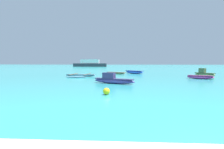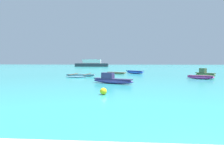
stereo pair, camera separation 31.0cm
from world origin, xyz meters
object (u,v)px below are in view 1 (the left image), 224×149
(moored_boat_0, at_px, (81,75))
(moored_boat_4, at_px, (134,72))
(moored_boat_2, at_px, (204,74))
(moored_boat_5, at_px, (113,80))
(mooring_buoy_0, at_px, (106,91))
(moored_boat_3, at_px, (116,73))
(moored_boat_1, at_px, (200,77))
(distant_ferry, at_px, (90,64))

(moored_boat_0, bearing_deg, moored_boat_4, 44.59)
(moored_boat_2, xyz_separation_m, moored_boat_5, (-10.72, -8.33, -0.04))
(mooring_buoy_0, bearing_deg, moored_boat_2, 52.45)
(moored_boat_2, bearing_deg, moored_boat_3, -148.13)
(moored_boat_1, xyz_separation_m, moored_boat_3, (-9.35, 8.07, -0.05))
(moored_boat_3, relative_size, mooring_buoy_0, 8.07)
(moored_boat_0, height_order, moored_boat_3, moored_boat_0)
(moored_boat_3, distance_m, mooring_buoy_0, 18.76)
(moored_boat_4, bearing_deg, moored_boat_1, -10.10)
(moored_boat_4, distance_m, distant_ferry, 44.30)
(moored_boat_5, height_order, distant_ferry, distant_ferry)
(moored_boat_4, xyz_separation_m, moored_boat_5, (-2.47, -13.92, 0.06))
(moored_boat_0, xyz_separation_m, moored_boat_5, (4.44, -7.51, 0.17))
(moored_boat_2, bearing_deg, moored_boat_1, -61.81)
(distant_ferry, bearing_deg, moored_boat_4, -71.35)
(mooring_buoy_0, distance_m, distant_ferry, 62.65)
(distant_ferry, bearing_deg, moored_boat_2, -64.76)
(mooring_buoy_0, bearing_deg, moored_boat_3, 90.87)
(moored_boat_1, relative_size, distant_ferry, 0.22)
(moored_boat_3, bearing_deg, moored_boat_5, -53.59)
(moored_boat_2, relative_size, distant_ferry, 0.21)
(moored_boat_4, relative_size, distant_ferry, 0.24)
(moored_boat_4, height_order, distant_ferry, distant_ferry)
(moored_boat_1, height_order, moored_boat_2, moored_boat_2)
(moored_boat_3, height_order, moored_boat_5, moored_boat_5)
(moored_boat_3, height_order, distant_ferry, distant_ferry)
(moored_boat_2, bearing_deg, moored_boat_0, -121.67)
(moored_boat_0, bearing_deg, moored_boat_3, 55.36)
(moored_boat_2, relative_size, moored_boat_5, 0.69)
(moored_boat_1, xyz_separation_m, moored_boat_4, (-6.56, 8.89, 0.05))
(moored_boat_5, distance_m, mooring_buoy_0, 5.66)
(moored_boat_2, relative_size, mooring_buoy_0, 6.47)
(moored_boat_1, bearing_deg, moored_boat_2, 94.54)
(moored_boat_1, distance_m, moored_boat_5, 10.34)
(moored_boat_3, xyz_separation_m, mooring_buoy_0, (0.29, -18.76, 0.03))
(moored_boat_5, bearing_deg, distant_ferry, 127.72)
(moored_boat_2, distance_m, moored_boat_3, 12.03)
(moored_boat_0, bearing_deg, moored_boat_1, -8.67)
(moored_boat_0, relative_size, moored_boat_1, 1.56)
(moored_boat_2, height_order, moored_boat_4, moored_boat_2)
(moored_boat_5, distance_m, distant_ferry, 57.10)
(moored_boat_4, relative_size, mooring_buoy_0, 7.53)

